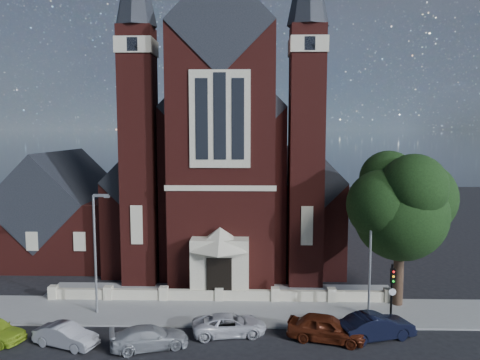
# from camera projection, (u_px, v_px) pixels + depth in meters

# --- Properties ---
(ground) EXTENTS (120.00, 120.00, 0.00)m
(ground) POSITION_uv_depth(u_px,v_px,m) (226.00, 267.00, 41.92)
(ground) COLOR black
(ground) RESTS_ON ground
(pavement_strip) EXTENTS (60.00, 5.00, 0.12)m
(pavement_strip) POSITION_uv_depth(u_px,v_px,m) (217.00, 312.00, 31.48)
(pavement_strip) COLOR gray
(pavement_strip) RESTS_ON ground
(forecourt_paving) EXTENTS (26.00, 3.00, 0.14)m
(forecourt_paving) POSITION_uv_depth(u_px,v_px,m) (221.00, 292.00, 35.46)
(forecourt_paving) COLOR gray
(forecourt_paving) RESTS_ON ground
(forecourt_wall) EXTENTS (24.00, 0.40, 0.90)m
(forecourt_wall) POSITION_uv_depth(u_px,v_px,m) (219.00, 301.00, 33.47)
(forecourt_wall) COLOR #B5AC90
(forecourt_wall) RESTS_ON ground
(church) EXTENTS (20.01, 34.90, 29.20)m
(church) POSITION_uv_depth(u_px,v_px,m) (230.00, 169.00, 48.93)
(church) COLOR #4A1813
(church) RESTS_ON ground
(parish_hall) EXTENTS (12.00, 12.20, 10.24)m
(parish_hall) POSITION_uv_depth(u_px,v_px,m) (61.00, 216.00, 44.87)
(parish_hall) COLOR #4A1813
(parish_hall) RESTS_ON ground
(street_tree) EXTENTS (6.40, 6.60, 10.70)m
(street_tree) POSITION_uv_depth(u_px,v_px,m) (404.00, 208.00, 31.62)
(street_tree) COLOR black
(street_tree) RESTS_ON ground
(street_lamp_left) EXTENTS (1.16, 0.22, 8.09)m
(street_lamp_left) POSITION_uv_depth(u_px,v_px,m) (96.00, 247.00, 30.69)
(street_lamp_left) COLOR gray
(street_lamp_left) RESTS_ON ground
(street_lamp_right) EXTENTS (1.16, 0.22, 8.09)m
(street_lamp_right) POSITION_uv_depth(u_px,v_px,m) (372.00, 248.00, 30.24)
(street_lamp_right) COLOR gray
(street_lamp_right) RESTS_ON ground
(traffic_signal) EXTENTS (0.28, 0.42, 4.00)m
(traffic_signal) POSITION_uv_depth(u_px,v_px,m) (392.00, 287.00, 28.87)
(traffic_signal) COLOR black
(traffic_signal) RESTS_ON ground
(car_silver_a) EXTENTS (4.00, 2.48, 1.25)m
(car_silver_a) POSITION_uv_depth(u_px,v_px,m) (66.00, 336.00, 26.51)
(car_silver_a) COLOR gray
(car_silver_a) RESTS_ON ground
(car_silver_b) EXTENTS (4.67, 3.00, 1.26)m
(car_silver_b) POSITION_uv_depth(u_px,v_px,m) (149.00, 337.00, 26.26)
(car_silver_b) COLOR gray
(car_silver_b) RESTS_ON ground
(car_white_suv) EXTENTS (4.70, 2.72, 1.23)m
(car_white_suv) POSITION_uv_depth(u_px,v_px,m) (229.00, 325.00, 28.01)
(car_white_suv) COLOR silver
(car_white_suv) RESTS_ON ground
(car_dark_red) EXTENTS (4.83, 2.94, 1.54)m
(car_dark_red) POSITION_uv_depth(u_px,v_px,m) (326.00, 328.00, 27.21)
(car_dark_red) COLOR #501D0D
(car_dark_red) RESTS_ON ground
(car_navy) EXTENTS (4.87, 2.98, 1.51)m
(car_navy) POSITION_uv_depth(u_px,v_px,m) (376.00, 326.00, 27.43)
(car_navy) COLOR black
(car_navy) RESTS_ON ground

